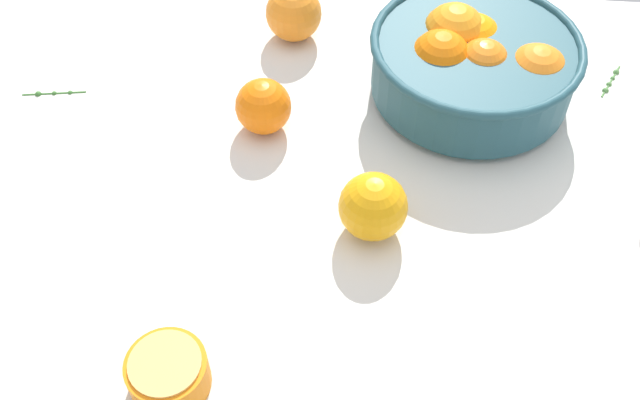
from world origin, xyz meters
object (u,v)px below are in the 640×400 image
Objects in this scene: fruit_bowl at (474,63)px; orange_half_0 at (168,373)px; loose_orange_0 at (373,207)px; loose_orange_2 at (263,106)px; loose_orange_1 at (294,13)px.

fruit_bowl is 3.53× the size of orange_half_0.
fruit_bowl is at bearing 63.66° from loose_orange_0.
orange_half_0 is at bearing -123.11° from fruit_bowl.
orange_half_0 is 1.08× the size of loose_orange_2.
loose_orange_0 reaches higher than orange_half_0.
loose_orange_1 is 19.60cm from loose_orange_2.
fruit_bowl is at bearing 18.37° from loose_orange_2.
loose_orange_1 is at bearing 84.67° from orange_half_0.
fruit_bowl is 3.41× the size of loose_orange_1.
orange_half_0 is 0.98× the size of loose_orange_0.
orange_half_0 is at bearing -129.47° from loose_orange_0.
loose_orange_0 is (18.69, 22.70, -0.31)cm from orange_half_0.
orange_half_0 is at bearing -95.50° from loose_orange_2.
loose_orange_1 reaches higher than loose_orange_0.
orange_half_0 is (-30.93, -47.42, -1.14)cm from fruit_bowl.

